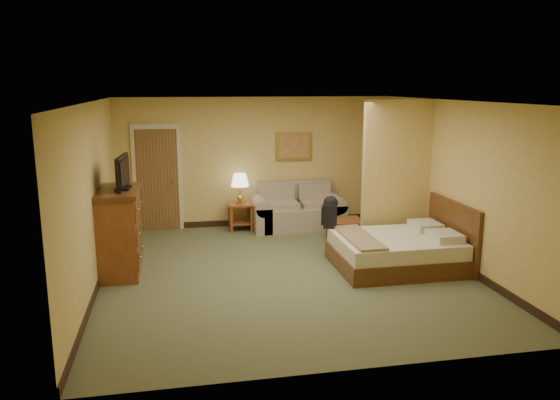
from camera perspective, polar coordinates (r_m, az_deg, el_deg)
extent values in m
plane|color=#555A3A|center=(8.48, 0.55, -7.58)|extent=(6.00, 6.00, 0.00)
plane|color=white|center=(7.99, 0.59, 10.27)|extent=(6.00, 6.00, 0.00)
cube|color=tan|center=(11.05, -2.56, 3.98)|extent=(5.50, 0.02, 2.60)
cube|color=tan|center=(8.06, -18.97, 0.31)|extent=(0.02, 6.00, 2.60)
cube|color=tan|center=(9.09, 17.82, 1.66)|extent=(0.02, 6.00, 2.60)
cube|color=tan|center=(9.65, 12.06, 2.54)|extent=(1.20, 0.15, 2.60)
cube|color=beige|center=(10.95, -12.68, 2.29)|extent=(0.94, 0.06, 2.10)
cube|color=brown|center=(10.94, -12.67, 2.02)|extent=(0.80, 0.04, 2.00)
cylinder|color=#B99144|center=(10.88, -11.10, 2.04)|extent=(0.04, 0.12, 0.04)
cube|color=black|center=(11.28, -2.50, -2.28)|extent=(5.50, 0.02, 0.12)
cube|color=tan|center=(10.94, 1.92, -1.84)|extent=(1.50, 0.80, 0.45)
cube|color=tan|center=(11.17, 1.54, 0.88)|extent=(1.50, 0.19, 0.47)
cube|color=tan|center=(10.79, -1.97, -1.88)|extent=(0.32, 0.80, 0.50)
cube|color=tan|center=(11.12, 5.70, -1.52)|extent=(0.32, 0.80, 0.50)
cube|color=brown|center=(10.80, -4.17, -0.42)|extent=(0.49, 0.49, 0.04)
cube|color=brown|center=(10.89, -4.14, -2.35)|extent=(0.42, 0.42, 0.03)
cube|color=brown|center=(10.65, -5.08, -2.12)|extent=(0.05, 0.05, 0.50)
cube|color=brown|center=(10.70, -2.97, -2.02)|extent=(0.05, 0.05, 0.50)
cube|color=brown|center=(11.03, -5.30, -1.62)|extent=(0.05, 0.05, 0.50)
cube|color=brown|center=(11.08, -3.26, -1.53)|extent=(0.05, 0.05, 0.50)
cylinder|color=#B99144|center=(10.79, -4.18, -0.21)|extent=(0.18, 0.18, 0.04)
cylinder|color=#B99144|center=(10.75, -4.20, 0.97)|extent=(0.02, 0.02, 0.30)
cone|color=white|center=(10.71, -4.21, 2.11)|extent=(0.36, 0.36, 0.25)
cube|color=brown|center=(10.12, 6.74, -2.14)|extent=(0.69, 0.69, 0.04)
cube|color=brown|center=(10.18, 6.71, -3.50)|extent=(0.59, 0.59, 0.03)
cube|color=brown|center=(9.85, 5.70, -3.70)|extent=(0.04, 0.04, 0.37)
cube|color=brown|center=(10.50, 7.67, -2.75)|extent=(0.04, 0.04, 0.37)
cube|color=#B78E3F|center=(11.14, 1.45, 5.60)|extent=(0.75, 0.03, 0.59)
cube|color=#9E6130|center=(11.12, 1.47, 5.59)|extent=(0.63, 0.02, 0.46)
cube|color=brown|center=(8.63, -16.44, -3.39)|extent=(0.57, 1.14, 1.25)
cube|color=#4D2812|center=(8.49, -16.70, 0.88)|extent=(0.64, 1.23, 0.06)
cube|color=black|center=(8.47, -16.05, 1.21)|extent=(0.23, 0.37, 0.03)
cube|color=black|center=(8.43, -16.14, 2.81)|extent=(0.13, 0.82, 0.49)
cube|color=#4D2812|center=(8.85, 11.93, -6.04)|extent=(1.88, 1.50, 0.28)
cube|color=#EDE7C2|center=(8.77, 12.00, -4.47)|extent=(1.82, 1.44, 0.23)
cube|color=#4D2812|center=(9.15, 17.59, -3.30)|extent=(0.06, 1.59, 1.03)
cube|color=beige|center=(8.72, 16.83, -3.68)|extent=(0.42, 0.52, 0.13)
cube|color=beige|center=(9.28, 14.96, -2.63)|extent=(0.42, 0.52, 0.13)
cube|color=#8D6E4D|center=(8.52, 8.25, -3.90)|extent=(0.42, 1.41, 0.05)
cube|color=black|center=(9.12, 5.29, -1.56)|extent=(0.30, 0.36, 0.41)
sphere|color=black|center=(9.08, 5.31, -0.31)|extent=(0.24, 0.24, 0.24)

